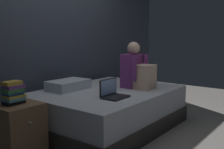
# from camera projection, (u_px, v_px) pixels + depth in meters

# --- Properties ---
(ground_plane) EXTENTS (8.00, 8.00, 0.00)m
(ground_plane) POSITION_uv_depth(u_px,v_px,m) (116.00, 136.00, 3.42)
(ground_plane) COLOR gray
(wall_back) EXTENTS (5.60, 0.10, 2.70)m
(wall_back) POSITION_uv_depth(u_px,v_px,m) (51.00, 30.00, 3.95)
(wall_back) COLOR #383D4C
(wall_back) RESTS_ON ground_plane
(bed) EXTENTS (2.00, 1.50, 0.53)m
(bed) POSITION_uv_depth(u_px,v_px,m) (108.00, 109.00, 3.72)
(bed) COLOR #332D2B
(bed) RESTS_ON ground_plane
(nightstand) EXTENTS (0.44, 0.46, 0.57)m
(nightstand) POSITION_uv_depth(u_px,v_px,m) (18.00, 130.00, 2.80)
(nightstand) COLOR brown
(nightstand) RESTS_ON ground_plane
(person_sitting) EXTENTS (0.39, 0.44, 0.66)m
(person_sitting) POSITION_uv_depth(u_px,v_px,m) (137.00, 70.00, 3.80)
(person_sitting) COLOR #75337A
(person_sitting) RESTS_ON bed
(laptop) EXTENTS (0.32, 0.23, 0.22)m
(laptop) POSITION_uv_depth(u_px,v_px,m) (113.00, 93.00, 3.22)
(laptop) COLOR black
(laptop) RESTS_ON bed
(pillow) EXTENTS (0.56, 0.36, 0.13)m
(pillow) POSITION_uv_depth(u_px,v_px,m) (68.00, 85.00, 3.70)
(pillow) COLOR silver
(pillow) RESTS_ON bed
(book_stack) EXTENTS (0.21, 0.17, 0.24)m
(book_stack) POSITION_uv_depth(u_px,v_px,m) (13.00, 93.00, 2.74)
(book_stack) COLOR black
(book_stack) RESTS_ON nightstand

